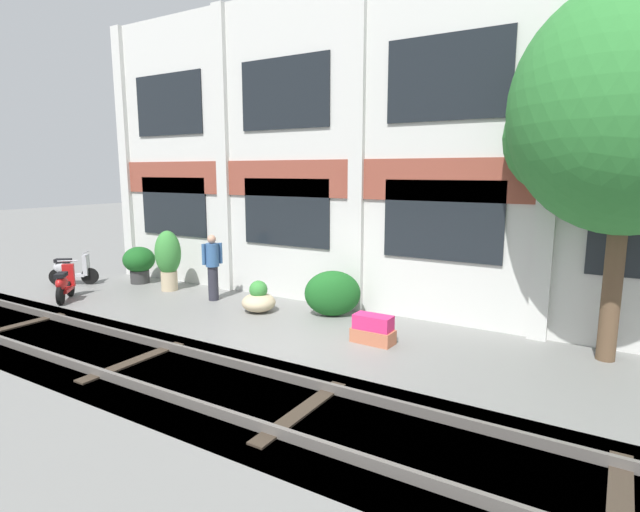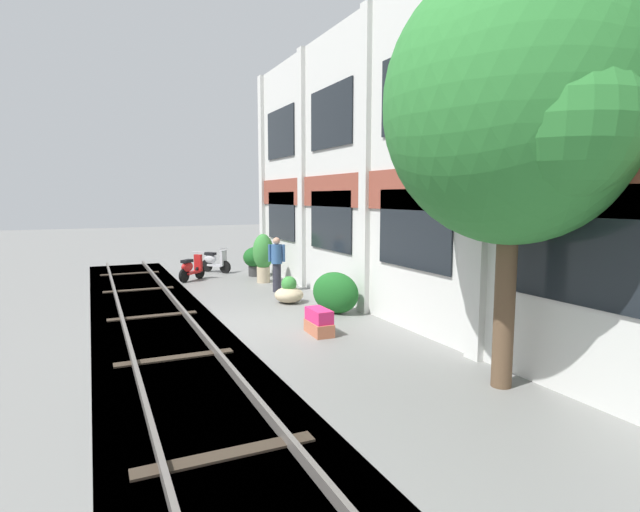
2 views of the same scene
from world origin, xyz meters
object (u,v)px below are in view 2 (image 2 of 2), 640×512
at_px(potted_plant_wide_bowl, 289,292).
at_px(topiary_hedge, 335,293).
at_px(potted_plant_glazed_jar, 256,259).
at_px(potted_plant_fluted_column, 263,255).
at_px(potted_plant_square_trough, 319,322).
at_px(broadleaf_tree, 513,112).
at_px(resident_by_doorway, 277,263).
at_px(scooter_second_parked, 215,261).
at_px(scooter_near_curb, 191,268).

height_order(potted_plant_wide_bowl, topiary_hedge, topiary_hedge).
distance_m(potted_plant_glazed_jar, potted_plant_fluted_column, 1.50).
relative_size(potted_plant_wide_bowl, potted_plant_square_trough, 0.95).
bearing_deg(potted_plant_square_trough, topiary_hedge, 143.25).
relative_size(broadleaf_tree, potted_plant_glazed_jar, 5.85).
distance_m(potted_plant_wide_bowl, resident_by_doorway, 1.79).
xyz_separation_m(scooter_second_parked, topiary_hedge, (8.11, 1.21, 0.09)).
height_order(broadleaf_tree, potted_plant_glazed_jar, broadleaf_tree).
xyz_separation_m(potted_plant_wide_bowl, resident_by_doorway, (-1.66, 0.25, 0.62)).
xyz_separation_m(broadleaf_tree, potted_plant_wide_bowl, (-7.12, -0.77, -3.88)).
relative_size(broadleaf_tree, potted_plant_square_trough, 7.53).
distance_m(potted_plant_glazed_jar, topiary_hedge, 6.59).
bearing_deg(potted_plant_glazed_jar, potted_plant_square_trough, -8.09).
bearing_deg(topiary_hedge, resident_by_doorway, -173.76).
bearing_deg(potted_plant_glazed_jar, potted_plant_wide_bowl, -6.83).
relative_size(potted_plant_glazed_jar, potted_plant_fluted_column, 0.65).
bearing_deg(scooter_second_parked, scooter_near_curb, -73.88).
relative_size(potted_plant_glazed_jar, scooter_near_curb, 1.02).
bearing_deg(broadleaf_tree, potted_plant_fluted_column, -178.02).
relative_size(potted_plant_glazed_jar, resident_by_doorway, 0.64).
bearing_deg(potted_plant_wide_bowl, potted_plant_fluted_column, 173.34).
bearing_deg(potted_plant_glazed_jar, resident_by_doorway, -6.01).
xyz_separation_m(broadleaf_tree, topiary_hedge, (-5.46, -0.16, -3.65)).
distance_m(potted_plant_wide_bowl, scooter_second_parked, 6.48).
bearing_deg(topiary_hedge, potted_plant_glazed_jar, -179.82).
bearing_deg(potted_plant_wide_bowl, potted_plant_square_trough, -10.00).
distance_m(potted_plant_glazed_jar, resident_by_doorway, 3.29).
bearing_deg(broadleaf_tree, topiary_hedge, -178.31).
distance_m(scooter_near_curb, topiary_hedge, 6.94).
relative_size(broadleaf_tree, potted_plant_fluted_column, 3.79).
height_order(potted_plant_glazed_jar, potted_plant_fluted_column, potted_plant_fluted_column).
bearing_deg(resident_by_doorway, scooter_near_curb, -116.66).
height_order(resident_by_doorway, topiary_hedge, resident_by_doorway).
distance_m(potted_plant_wide_bowl, potted_plant_square_trough, 3.29).
distance_m(potted_plant_fluted_column, scooter_second_parked, 3.19).
height_order(broadleaf_tree, scooter_second_parked, broadleaf_tree).
bearing_deg(potted_plant_fluted_column, resident_by_doorway, -5.04).
distance_m(scooter_second_parked, topiary_hedge, 8.20).
xyz_separation_m(potted_plant_fluted_column, potted_plant_square_trough, (6.71, -0.98, -0.68)).
distance_m(broadleaf_tree, potted_plant_square_trough, 5.67).
relative_size(potted_plant_fluted_column, scooter_second_parked, 1.45).
bearing_deg(potted_plant_wide_bowl, scooter_near_curb, -159.66).
height_order(potted_plant_wide_bowl, scooter_near_curb, scooter_near_curb).
bearing_deg(scooter_second_parked, potted_plant_fluted_column, -18.48).
bearing_deg(potted_plant_fluted_column, scooter_second_parked, -161.42).
height_order(potted_plant_fluted_column, scooter_near_curb, potted_plant_fluted_column).
height_order(potted_plant_square_trough, scooter_near_curb, scooter_near_curb).
distance_m(potted_plant_wide_bowl, topiary_hedge, 1.78).
relative_size(scooter_second_parked, topiary_hedge, 0.90).
distance_m(broadleaf_tree, potted_plant_glazed_jar, 12.56).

